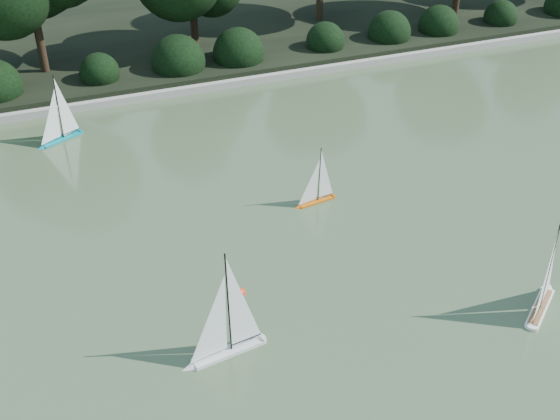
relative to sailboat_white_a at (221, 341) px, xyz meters
name	(u,v)px	position (x,y,z in m)	size (l,w,h in m)	color
ground	(345,331)	(1.80, -0.19, -0.28)	(80.00, 80.00, 0.00)	#3C4F2F
pond_coping	(183,90)	(1.80, 8.81, -0.19)	(40.00, 0.35, 0.18)	gray
far_bank	(147,35)	(1.80, 12.81, -0.13)	(40.00, 8.00, 0.30)	black
shrub_hedge	(173,63)	(1.80, 9.71, 0.17)	(29.10, 1.10, 1.10)	black
sailboat_white_a	(221,341)	(0.00, 0.00, 0.00)	(1.29, 0.38, 1.76)	silver
sailboat_white_b	(545,292)	(4.78, -0.76, -0.02)	(1.07, 0.87, 1.68)	white
sailboat_orange	(314,194)	(2.74, 3.11, -0.09)	(0.89, 0.26, 1.21)	#D35D0B
sailboat_teal	(57,131)	(-1.33, 7.34, -0.03)	(1.07, 0.66, 1.55)	#078391
race_buoy	(240,293)	(0.66, 1.17, -0.28)	(0.17, 0.17, 0.17)	red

